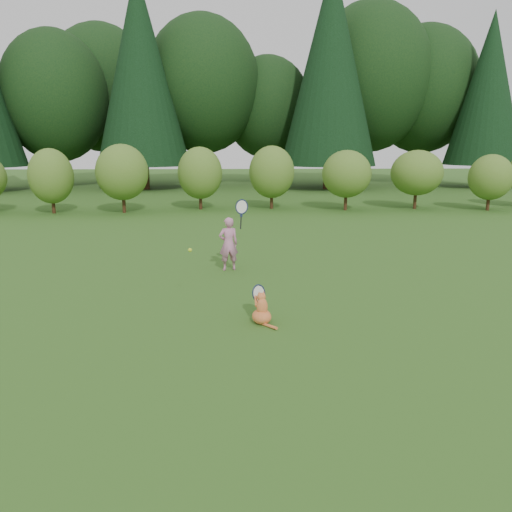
{
  "coord_description": "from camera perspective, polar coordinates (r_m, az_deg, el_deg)",
  "views": [
    {
      "loc": [
        -0.16,
        -8.62,
        2.82
      ],
      "look_at": [
        0.2,
        0.8,
        0.7
      ],
      "focal_mm": 35.0,
      "sensor_mm": 36.0,
      "label": 1
    }
  ],
  "objects": [
    {
      "name": "woodland_backdrop",
      "position": [
        31.97,
        -2.03,
        21.09
      ],
      "size": [
        48.0,
        10.0,
        15.0
      ],
      "primitive_type": null,
      "color": "black",
      "rests_on": "ground"
    },
    {
      "name": "tennis_ball",
      "position": [
        8.93,
        -7.55,
        0.68
      ],
      "size": [
        0.07,
        0.07,
        0.07
      ],
      "color": "#96C917",
      "rests_on": "ground"
    },
    {
      "name": "cat",
      "position": [
        8.04,
        0.64,
        -5.82
      ],
      "size": [
        0.47,
        0.76,
        0.72
      ],
      "rotation": [
        0.0,
        0.0,
        0.26
      ],
      "color": "#CC5D27",
      "rests_on": "ground"
    },
    {
      "name": "shrub_row",
      "position": [
        21.67,
        -1.79,
        8.92
      ],
      "size": [
        28.0,
        3.0,
        2.8
      ],
      "primitive_type": null,
      "color": "#537925",
      "rests_on": "ground"
    },
    {
      "name": "ground",
      "position": [
        9.08,
        -1.07,
        -5.44
      ],
      "size": [
        100.0,
        100.0,
        0.0
      ],
      "primitive_type": "plane",
      "color": "#2C4F16",
      "rests_on": "ground"
    },
    {
      "name": "child",
      "position": [
        11.32,
        -3.11,
        1.54
      ],
      "size": [
        0.72,
        0.48,
        1.82
      ],
      "rotation": [
        0.0,
        0.0,
        3.38
      ],
      "color": "pink",
      "rests_on": "ground"
    }
  ]
}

